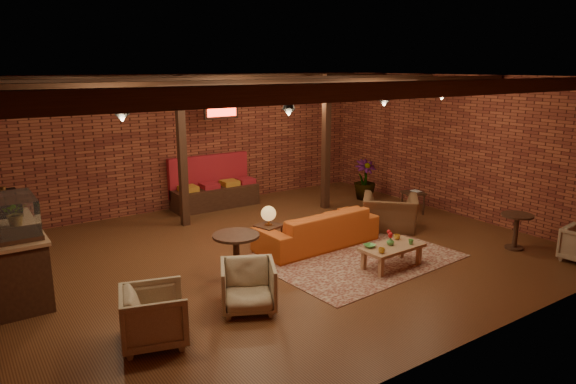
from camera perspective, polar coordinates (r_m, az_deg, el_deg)
floor at (r=9.53m, az=-1.74°, el=-6.95°), size 10.00×10.00×0.00m
ceiling at (r=8.91m, az=-1.89°, el=12.66°), size 10.00×8.00×0.02m
wall_back at (r=12.60m, az=-11.64°, el=5.43°), size 10.00×0.02×3.20m
wall_front at (r=6.19m, az=18.48°, el=-3.62°), size 10.00×0.02×3.20m
wall_right at (r=12.46m, az=18.07°, el=4.94°), size 0.02×8.00×3.20m
ceiling_beams at (r=8.92m, az=-1.88°, el=11.89°), size 9.80×6.40×0.22m
ceiling_pipe at (r=10.31m, az=-6.72°, el=10.79°), size 9.60×0.12×0.12m
post_left at (r=11.10m, az=-11.69°, el=4.31°), size 0.16×0.16×3.20m
post_right at (r=12.30m, az=4.25°, el=5.47°), size 0.16×0.16×3.20m
service_counter at (r=8.94m, az=-28.42°, el=-4.68°), size 0.80×2.50×1.60m
plant_counter at (r=9.03m, az=-28.24°, el=-1.70°), size 0.35×0.39×0.30m
banquette at (r=12.65m, az=-8.11°, el=0.52°), size 2.10×0.70×1.00m
service_sign at (r=11.95m, az=-7.44°, el=8.77°), size 0.86×0.06×0.30m
ceiling_spotlights at (r=8.93m, az=-1.87°, el=10.48°), size 6.40×4.40×0.28m
rug at (r=9.49m, az=7.46°, el=-7.12°), size 3.56×2.83×0.01m
sofa at (r=9.87m, az=3.23°, el=-4.03°), size 2.48×1.06×0.71m
coffee_table at (r=9.01m, az=11.41°, el=-6.13°), size 1.15×0.61×0.64m
side_table_lamp at (r=9.47m, az=-2.18°, el=-2.81°), size 0.52×0.52×0.88m
round_table_left at (r=8.30m, az=-5.77°, el=-6.35°), size 0.75×0.75×0.78m
armchair_a at (r=6.74m, az=-14.67°, el=-12.91°), size 0.92×0.95×0.80m
armchair_b at (r=7.38m, az=-4.45°, el=-10.15°), size 0.99×0.97×0.78m
armchair_right at (r=11.02m, az=11.29°, el=-1.66°), size 1.30×1.30×0.98m
side_table_book at (r=12.36m, az=13.76°, el=-0.17°), size 0.58×0.58×0.53m
round_table_right at (r=10.59m, az=24.04°, el=-3.45°), size 0.58×0.58×0.68m
plant_tall at (r=13.27m, az=8.68°, el=5.71°), size 1.99×1.99×3.08m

